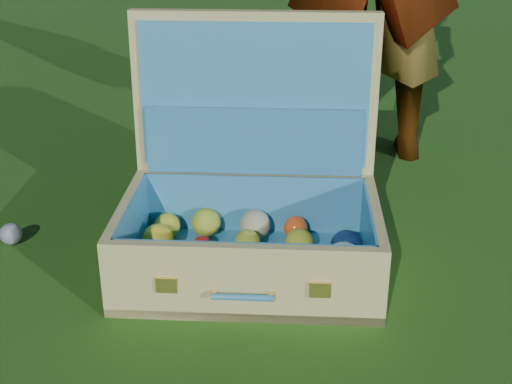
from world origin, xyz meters
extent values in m
plane|color=#215114|center=(0.00, 0.00, 0.00)|extent=(60.00, 60.00, 0.00)
sphere|color=#3A6499|center=(-0.54, -0.03, 0.03)|extent=(0.06, 0.06, 0.06)
cube|color=#CFBE6F|center=(0.13, -0.06, 0.01)|extent=(0.69, 0.51, 0.02)
cube|color=#CFBE6F|center=(0.16, -0.26, 0.10)|extent=(0.63, 0.11, 0.19)
cube|color=#CFBE6F|center=(0.11, 0.13, 0.10)|extent=(0.63, 0.11, 0.19)
cube|color=#CFBE6F|center=(-0.17, -0.11, 0.10)|extent=(0.08, 0.38, 0.19)
cube|color=#CFBE6F|center=(0.44, -0.02, 0.10)|extent=(0.08, 0.38, 0.19)
cube|color=teal|center=(0.13, -0.06, 0.03)|extent=(0.64, 0.46, 0.01)
cube|color=teal|center=(0.16, -0.25, 0.11)|extent=(0.59, 0.09, 0.17)
cube|color=teal|center=(0.11, 0.12, 0.11)|extent=(0.59, 0.09, 0.17)
cube|color=teal|center=(-0.16, -0.10, 0.11)|extent=(0.06, 0.38, 0.17)
cube|color=teal|center=(0.42, -0.02, 0.11)|extent=(0.06, 0.38, 0.17)
cube|color=#CFBE6F|center=(0.10, 0.17, 0.40)|extent=(0.64, 0.14, 0.43)
cube|color=teal|center=(0.10, 0.15, 0.40)|extent=(0.59, 0.10, 0.38)
cube|color=teal|center=(0.10, 0.14, 0.28)|extent=(0.57, 0.10, 0.18)
cube|color=#F2C659|center=(-0.01, -0.30, 0.10)|extent=(0.05, 0.02, 0.04)
cube|color=#F2C659|center=(0.33, -0.26, 0.10)|extent=(0.05, 0.02, 0.04)
cylinder|color=teal|center=(0.16, -0.29, 0.08)|extent=(0.14, 0.03, 0.01)
cube|color=#F2C659|center=(0.10, -0.29, 0.08)|extent=(0.02, 0.02, 0.01)
cube|color=#F2C659|center=(0.23, -0.28, 0.08)|extent=(0.02, 0.02, 0.01)
sphere|color=#AD170D|center=(-0.09, -0.24, 0.05)|extent=(0.05, 0.05, 0.05)
sphere|color=silver|center=(0.03, -0.21, 0.07)|extent=(0.08, 0.08, 0.08)
sphere|color=#FF4F15|center=(0.15, -0.20, 0.07)|extent=(0.07, 0.07, 0.07)
sphere|color=silver|center=(0.26, -0.19, 0.06)|extent=(0.06, 0.06, 0.06)
sphere|color=gold|center=(0.38, -0.17, 0.07)|extent=(0.08, 0.08, 0.08)
sphere|color=#0E2248|center=(-0.11, -0.15, 0.06)|extent=(0.07, 0.07, 0.07)
sphere|color=#C1B788|center=(0.02, -0.11, 0.07)|extent=(0.07, 0.07, 0.07)
sphere|color=gold|center=(0.15, -0.11, 0.06)|extent=(0.07, 0.07, 0.07)
sphere|color=gold|center=(0.25, -0.09, 0.06)|extent=(0.07, 0.07, 0.07)
sphere|color=silver|center=(0.37, -0.09, 0.08)|extent=(0.10, 0.10, 0.10)
sphere|color=gold|center=(-0.11, -0.05, 0.07)|extent=(0.08, 0.08, 0.08)
sphere|color=#AD170D|center=(0.00, -0.03, 0.05)|extent=(0.05, 0.05, 0.05)
sphere|color=gold|center=(0.12, -0.01, 0.06)|extent=(0.07, 0.07, 0.07)
sphere|color=gold|center=(0.25, 0.01, 0.07)|extent=(0.07, 0.07, 0.07)
sphere|color=#0E2248|center=(0.37, 0.01, 0.07)|extent=(0.08, 0.08, 0.08)
sphere|color=gold|center=(-0.11, 0.04, 0.06)|extent=(0.07, 0.07, 0.07)
sphere|color=gold|center=(-0.01, 0.06, 0.07)|extent=(0.08, 0.08, 0.08)
sphere|color=#C1B788|center=(0.12, 0.07, 0.07)|extent=(0.08, 0.08, 0.08)
sphere|color=#FF4F15|center=(0.23, 0.10, 0.06)|extent=(0.06, 0.06, 0.06)
camera|label=1|loc=(0.45, -1.59, 0.93)|focal=50.00mm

